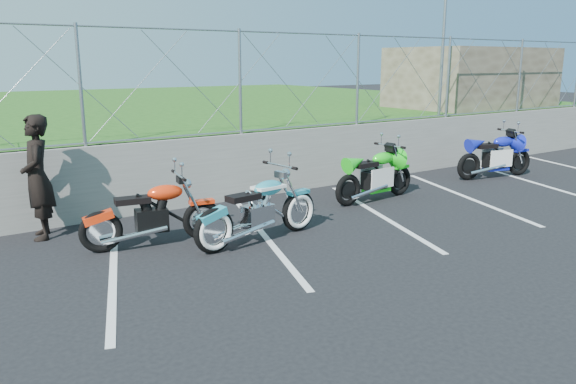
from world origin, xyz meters
TOP-DOWN VIEW (x-y plane):
  - ground at (0.00, 0.00)m, footprint 90.00×90.00m
  - retaining_wall at (0.00, 3.50)m, footprint 30.00×0.22m
  - grass_field at (0.00, 13.50)m, footprint 30.00×20.00m
  - stone_building at (10.50, 5.50)m, footprint 5.00×3.00m
  - chain_link_fence at (0.00, 3.50)m, footprint 28.00×0.03m
  - sign_pole at (7.20, 3.90)m, footprint 0.08×0.08m
  - parking_lines at (1.20, 1.00)m, footprint 18.29×4.31m
  - cruiser_turquoise at (-0.16, 0.90)m, footprint 2.30×0.73m
  - naked_orange at (-1.57, 1.59)m, footprint 2.10×0.71m
  - sportbike_green at (3.09, 1.83)m, footprint 2.08×0.74m
  - sportbike_blue at (6.97, 1.90)m, footprint 2.11×0.75m
  - person_standing at (-2.89, 2.94)m, footprint 0.57×0.77m

SIDE VIEW (x-z plane):
  - ground at x=0.00m, z-range 0.00..0.00m
  - parking_lines at x=1.20m, z-range 0.00..0.01m
  - naked_orange at x=-1.57m, z-range -0.08..0.98m
  - cruiser_turquoise at x=-0.16m, z-range -0.11..1.03m
  - sportbike_green at x=3.09m, z-range -0.07..1.00m
  - sportbike_blue at x=6.97m, z-range -0.08..1.03m
  - retaining_wall at x=0.00m, z-range 0.00..1.30m
  - grass_field at x=0.00m, z-range 0.00..1.30m
  - person_standing at x=-2.89m, z-range 0.00..1.92m
  - stone_building at x=10.50m, z-range 1.30..3.10m
  - chain_link_fence at x=0.00m, z-range 1.30..3.30m
  - sign_pole at x=7.20m, z-range 1.30..4.30m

